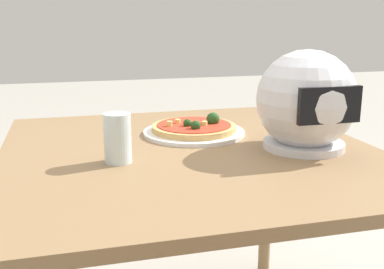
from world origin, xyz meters
name	(u,v)px	position (x,y,z in m)	size (l,w,h in m)	color
dining_table	(190,174)	(0.00, 0.00, 0.65)	(1.04, 1.07, 0.73)	olive
pizza_plate	(194,132)	(-0.05, -0.15, 0.73)	(0.32, 0.32, 0.01)	white
pizza	(195,127)	(-0.06, -0.15, 0.75)	(0.27, 0.27, 0.05)	tan
motorcycle_helmet	(306,102)	(-0.31, 0.08, 0.86)	(0.28, 0.28, 0.28)	silver
drinking_glass	(118,138)	(0.21, 0.08, 0.79)	(0.07, 0.07, 0.13)	silver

